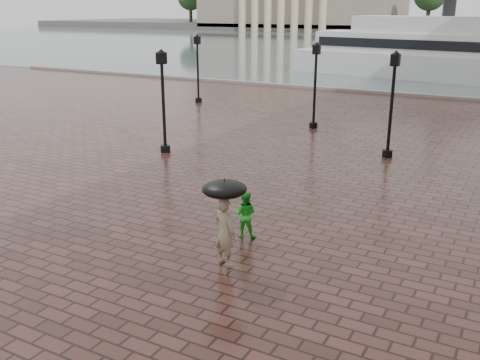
# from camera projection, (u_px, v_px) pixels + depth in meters

# --- Properties ---
(ground) EXTENTS (300.00, 300.00, 0.00)m
(ground) POSITION_uv_depth(u_px,v_px,m) (121.00, 274.00, 13.06)
(ground) COLOR #361F18
(ground) RESTS_ON ground
(quay_edge) EXTENTS (80.00, 0.60, 0.30)m
(quay_edge) POSITION_uv_depth(u_px,v_px,m) (407.00, 95.00, 39.77)
(quay_edge) COLOR slate
(quay_edge) RESTS_ON ground
(street_lamps) EXTENTS (21.44, 14.44, 4.40)m
(street_lamps) POSITION_uv_depth(u_px,v_px,m) (319.00, 86.00, 27.77)
(street_lamps) COLOR black
(street_lamps) RESTS_ON ground
(adult_pedestrian) EXTENTS (0.75, 0.61, 1.78)m
(adult_pedestrian) POSITION_uv_depth(u_px,v_px,m) (225.00, 232.00, 13.27)
(adult_pedestrian) COLOR gray
(adult_pedestrian) RESTS_ON ground
(child_pedestrian) EXTENTS (0.77, 0.68, 1.35)m
(child_pedestrian) POSITION_uv_depth(u_px,v_px,m) (245.00, 214.00, 14.98)
(child_pedestrian) COLOR green
(child_pedestrian) RESTS_ON ground
(ferry_near) EXTENTS (23.59, 9.29, 7.54)m
(ferry_near) POSITION_uv_depth(u_px,v_px,m) (414.00, 53.00, 49.54)
(ferry_near) COLOR silver
(ferry_near) RESTS_ON ground
(umbrella) EXTENTS (1.10, 1.10, 1.17)m
(umbrella) POSITION_uv_depth(u_px,v_px,m) (224.00, 189.00, 12.92)
(umbrella) COLOR black
(umbrella) RESTS_ON ground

